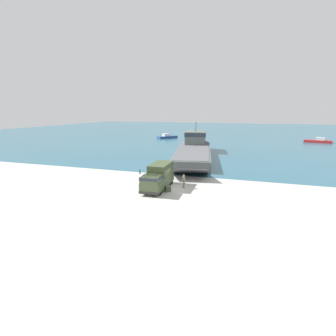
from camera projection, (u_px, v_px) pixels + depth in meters
The scene contains 10 objects.
ground_plane at pixel (170, 188), 35.17m from camera, with size 240.00×240.00×0.00m, color #B7B5AD.
water_surface at pixel (231, 132), 125.28m from camera, with size 240.00×180.00×0.01m, color #285B70.
landing_craft at pixel (194, 148), 59.75m from camera, with size 12.38×35.47×7.41m.
military_truck at pixel (158, 177), 34.55m from camera, with size 2.66×7.47×3.19m.
soldier_on_ramp at pixel (184, 180), 34.88m from camera, with size 0.35×0.49×1.81m.
moored_boat_a at pixel (201, 140), 86.76m from camera, with size 4.14×6.97×1.27m.
moored_boat_b at pixel (318, 141), 83.86m from camera, with size 8.30×3.69×1.71m.
moored_boat_c at pixel (167, 137), 97.35m from camera, with size 6.66×7.44×1.74m.
mooring_bollard at pixel (140, 172), 42.68m from camera, with size 0.25×0.25×0.75m.
cargo_crate at pixel (168, 189), 33.61m from camera, with size 0.68×0.82×0.68m, color #3D4C33.
Camera 1 is at (10.18, -32.20, 10.17)m, focal length 28.00 mm.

